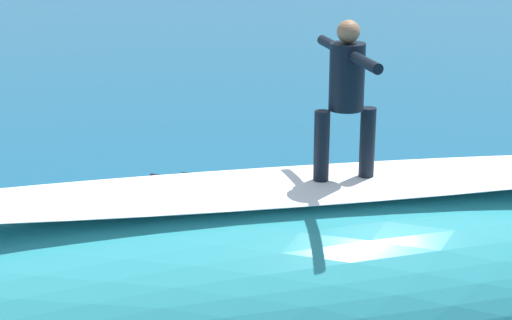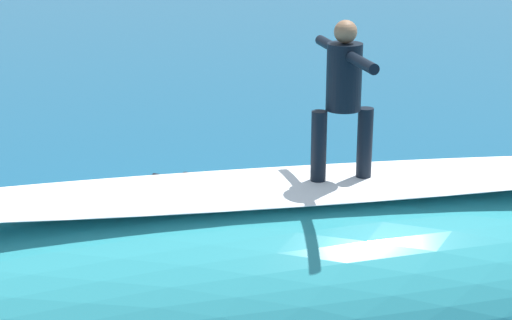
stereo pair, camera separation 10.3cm
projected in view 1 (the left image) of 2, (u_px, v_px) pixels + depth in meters
The scene contains 8 objects.
ground_plane at pixel (175, 261), 10.83m from camera, with size 120.00×120.00×0.00m, color #145175.
wave_crest at pixel (289, 287), 7.99m from camera, with size 9.95×3.03×1.93m, color teal.
wave_foam_lip at pixel (290, 186), 7.68m from camera, with size 8.46×1.06×0.08m, color white.
surfboard_riding at pixel (343, 183), 7.77m from camera, with size 1.98×0.47×0.07m, color #E0563D.
surfer_riding at pixel (346, 89), 7.50m from camera, with size 0.58×1.37×1.45m.
surfboard_paddling at pixel (204, 196), 12.95m from camera, with size 2.28×0.53×0.09m, color yellow.
surfer_paddling at pixel (197, 184), 12.96m from camera, with size 1.24×1.25×0.28m.
foam_patch_near at pixel (374, 195), 12.86m from camera, with size 0.88×0.67×0.18m, color white.
Camera 1 is at (1.84, 9.78, 4.58)m, focal length 59.99 mm.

